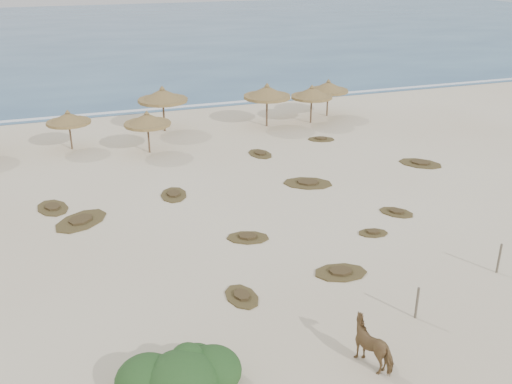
% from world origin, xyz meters
% --- Properties ---
extents(ground, '(160.00, 160.00, 0.00)m').
position_xyz_m(ground, '(0.00, 0.00, 0.00)').
color(ground, beige).
rests_on(ground, ground).
extents(ocean, '(200.00, 100.00, 0.01)m').
position_xyz_m(ocean, '(0.00, 75.00, 0.00)').
color(ocean, navy).
rests_on(ocean, ground).
extents(foam_line, '(70.00, 0.60, 0.01)m').
position_xyz_m(foam_line, '(0.00, 26.00, 0.00)').
color(foam_line, white).
rests_on(foam_line, ground).
extents(palapa_1, '(3.42, 3.42, 2.55)m').
position_xyz_m(palapa_1, '(-7.16, 17.89, 1.98)').
color(palapa_1, brown).
rests_on(palapa_1, ground).
extents(palapa_2, '(3.13, 3.13, 2.68)m').
position_xyz_m(palapa_2, '(-2.64, 15.62, 2.08)').
color(palapa_2, brown).
rests_on(palapa_2, ground).
extents(palapa_3, '(3.74, 3.74, 3.18)m').
position_xyz_m(palapa_3, '(-0.87, 19.90, 2.46)').
color(palapa_3, brown).
rests_on(palapa_3, ground).
extents(palapa_4, '(3.66, 3.66, 3.11)m').
position_xyz_m(palapa_4, '(6.25, 18.67, 2.42)').
color(palapa_4, brown).
rests_on(palapa_4, ground).
extents(palapa_5, '(3.16, 3.16, 2.80)m').
position_xyz_m(palapa_5, '(9.57, 18.42, 2.17)').
color(palapa_5, brown).
rests_on(palapa_5, ground).
extents(palapa_6, '(3.29, 3.29, 2.82)m').
position_xyz_m(palapa_6, '(11.51, 19.73, 2.18)').
color(palapa_6, brown).
rests_on(palapa_6, ground).
extents(horse, '(1.33, 1.82, 1.40)m').
position_xyz_m(horse, '(0.48, -6.29, 0.70)').
color(horse, olive).
rests_on(horse, ground).
extents(fence_post_near, '(0.09, 0.09, 1.19)m').
position_xyz_m(fence_post_near, '(3.03, -4.73, 0.60)').
color(fence_post_near, '#675F4D').
rests_on(fence_post_near, ground).
extents(fence_post_far, '(0.09, 0.09, 1.25)m').
position_xyz_m(fence_post_far, '(7.73, -3.22, 0.63)').
color(fence_post_far, '#675F4D').
rests_on(fence_post_far, ground).
extents(bush, '(3.60, 3.17, 1.61)m').
position_xyz_m(bush, '(-5.30, -5.83, 0.53)').
color(bush, '#2B4F22').
rests_on(bush, ground).
extents(scrub_1, '(3.28, 3.23, 0.16)m').
position_xyz_m(scrub_1, '(-7.28, 6.82, 0.05)').
color(scrub_1, brown).
rests_on(scrub_1, ground).
extents(scrub_2, '(2.17, 1.77, 0.16)m').
position_xyz_m(scrub_2, '(-0.52, 2.69, 0.05)').
color(scrub_2, brown).
rests_on(scrub_2, ground).
extents(scrub_3, '(3.13, 2.70, 0.16)m').
position_xyz_m(scrub_3, '(4.52, 7.62, 0.05)').
color(scrub_3, brown).
rests_on(scrub_3, ground).
extents(scrub_4, '(1.89, 1.97, 0.16)m').
position_xyz_m(scrub_4, '(7.01, 2.81, 0.05)').
color(scrub_4, brown).
rests_on(scrub_4, ground).
extents(scrub_5, '(2.91, 2.92, 0.16)m').
position_xyz_m(scrub_5, '(12.05, 8.27, 0.05)').
color(scrub_5, brown).
rests_on(scrub_5, ground).
extents(scrub_7, '(1.58, 2.15, 0.16)m').
position_xyz_m(scrub_7, '(3.72, 12.99, 0.05)').
color(scrub_7, brown).
rests_on(scrub_7, ground).
extents(scrub_9, '(2.32, 1.72, 0.16)m').
position_xyz_m(scrub_9, '(1.96, -1.27, 0.05)').
color(scrub_9, brown).
rests_on(scrub_9, ground).
extents(scrub_10, '(2.07, 1.71, 0.16)m').
position_xyz_m(scrub_10, '(8.54, 14.46, 0.05)').
color(scrub_10, brown).
rests_on(scrub_10, ground).
extents(scrub_11, '(1.31, 1.84, 0.16)m').
position_xyz_m(scrub_11, '(-2.18, -1.60, 0.05)').
color(scrub_11, brown).
rests_on(scrub_11, ground).
extents(scrub_12, '(1.49, 1.14, 0.16)m').
position_xyz_m(scrub_12, '(4.86, 1.29, 0.05)').
color(scrub_12, brown).
rests_on(scrub_12, ground).
extents(scrub_13, '(1.67, 2.25, 0.16)m').
position_xyz_m(scrub_13, '(-2.60, 8.43, 0.05)').
color(scrub_13, brown).
rests_on(scrub_13, ground).
extents(scrub_14, '(1.91, 2.45, 0.16)m').
position_xyz_m(scrub_14, '(-8.50, 8.78, 0.05)').
color(scrub_14, brown).
rests_on(scrub_14, ground).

